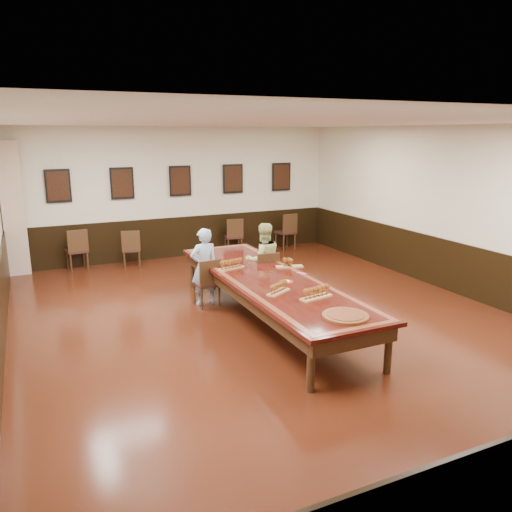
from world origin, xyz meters
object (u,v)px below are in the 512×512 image
spare_chair_b (131,248)px  carved_platter (345,316)px  spare_chair_a (76,249)px  conference_table (269,286)px  person_woman (263,260)px  chair_woman (265,275)px  chair_man (207,282)px  spare_chair_c (233,235)px  person_man (204,267)px  spare_chair_d (286,231)px

spare_chair_b → carved_platter: bearing=114.2°
spare_chair_a → conference_table: 5.36m
spare_chair_a → person_woman: size_ratio=0.67×
chair_woman → spare_chair_a: bearing=-43.5°
chair_man → spare_chair_c: (1.99, 3.58, 0.02)m
conference_table → person_man: bearing=118.7°
spare_chair_d → conference_table: 5.38m
chair_woman → carved_platter: bearing=90.0°
spare_chair_b → spare_chair_d: bearing=-166.3°
spare_chair_a → person_woman: 4.65m
chair_woman → carved_platter: 3.17m
spare_chair_d → spare_chair_b: bearing=-4.2°
spare_chair_b → spare_chair_a: bearing=-0.6°
chair_man → spare_chair_d: 4.88m
chair_man → carved_platter: bearing=98.4°
spare_chair_a → person_man: size_ratio=0.68×
spare_chair_a → conference_table: size_ratio=0.19×
spare_chair_c → conference_table: size_ratio=0.18×
chair_man → spare_chair_a: 4.02m
spare_chair_b → spare_chair_d: (4.14, 0.16, 0.04)m
chair_woman → person_woman: person_woman is taller
spare_chair_b → spare_chair_c: (2.68, 0.28, 0.02)m
person_woman → spare_chair_b: bearing=-53.9°
carved_platter → person_man: bearing=103.2°
spare_chair_c → conference_table: 4.92m
spare_chair_c → person_man: bearing=69.0°
spare_chair_b → carved_platter: size_ratio=1.46×
chair_man → spare_chair_d: spare_chair_d is taller
spare_chair_a → person_woman: person_woman is taller
chair_woman → carved_platter: size_ratio=1.51×
conference_table → spare_chair_d: bearing=59.0°
chair_woman → person_woman: size_ratio=0.64×
spare_chair_c → conference_table: (-1.31, -4.74, 0.15)m
spare_chair_a → person_man: (1.87, -3.46, 0.23)m
chair_woman → spare_chair_b: 3.83m
person_woman → spare_chair_c: bearing=-96.6°
spare_chair_a → spare_chair_b: 1.21m
chair_man → chair_woman: (1.13, -0.07, 0.01)m
spare_chair_c → carved_platter: 6.90m
chair_man → conference_table: 1.35m
conference_table → spare_chair_b: bearing=107.1°
person_man → conference_table: bearing=113.7°
conference_table → carved_platter: size_ratio=8.27×
spare_chair_b → person_man: bearing=113.6°
spare_chair_c → person_woman: size_ratio=0.64×
spare_chair_a → person_woman: (3.02, -3.52, 0.24)m
person_woman → conference_table: bearing=75.1°
spare_chair_c → chair_woman: bearing=85.6°
spare_chair_b → spare_chair_c: bearing=-162.4°
chair_man → spare_chair_a: size_ratio=0.93×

